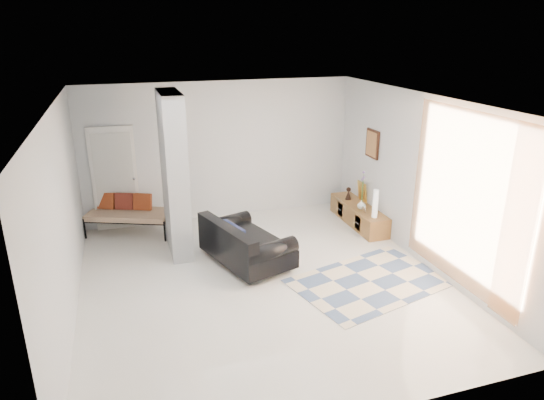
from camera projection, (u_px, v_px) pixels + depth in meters
name	position (u px, v px, depth m)	size (l,w,h in m)	color
floor	(263.00, 281.00, 7.63)	(6.00, 6.00, 0.00)	silver
ceiling	(262.00, 102.00, 6.68)	(6.00, 6.00, 0.00)	white
wall_back	(221.00, 151.00, 9.85)	(6.00, 6.00, 0.00)	silver
wall_front	(356.00, 300.00, 4.46)	(6.00, 6.00, 0.00)	silver
wall_left	(63.00, 219.00, 6.37)	(6.00, 6.00, 0.00)	silver
wall_right	(423.00, 181.00, 7.94)	(6.00, 6.00, 0.00)	silver
partition_column	(174.00, 175.00, 8.28)	(0.35, 1.20, 2.80)	#9DA1A4
hallway_door	(115.00, 179.00, 9.34)	(0.85, 0.06, 2.04)	white
curtain	(466.00, 201.00, 6.87)	(2.55, 2.55, 0.00)	orange
wall_art	(372.00, 144.00, 9.36)	(0.04, 0.45, 0.55)	#3F1E11
media_console	(359.00, 214.00, 9.79)	(0.45, 1.76, 0.80)	brown
loveseat	(244.00, 244.00, 8.09)	(1.42, 1.86, 0.76)	silver
daybed	(128.00, 212.00, 9.30)	(1.70, 1.20, 0.77)	black
area_rug	(370.00, 281.00, 7.61)	(2.35, 1.57, 0.01)	beige
cylinder_lamp	(375.00, 204.00, 9.04)	(0.10, 0.10, 0.54)	silver
bronze_figurine	(348.00, 193.00, 10.02)	(0.13, 0.13, 0.26)	black
vase	(362.00, 205.00, 9.51)	(0.17, 0.17, 0.17)	white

